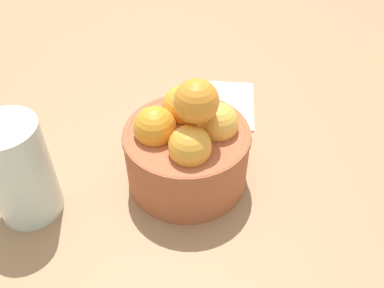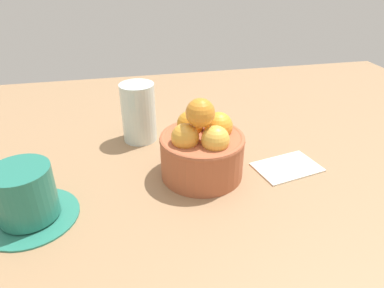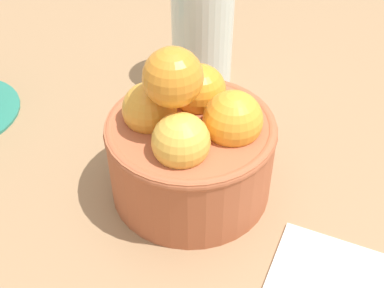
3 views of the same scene
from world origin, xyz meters
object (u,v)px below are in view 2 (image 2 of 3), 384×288
Objects in this scene: water_glass at (139,112)px; folded_napkin at (287,167)px; coffee_cup at (26,197)px; terracotta_bowl at (202,148)px.

water_glass reaches higher than folded_napkin.
coffee_cup is 1.21× the size of folded_napkin.
folded_napkin is (42.86, 4.52, -3.55)cm from coffee_cup.
terracotta_bowl is 1.29× the size of folded_napkin.
coffee_cup is 1.15× the size of water_glass.
water_glass is at bearing 121.47° from terracotta_bowl.
coffee_cup is 43.24cm from folded_napkin.
coffee_cup is at bearing -129.87° from water_glass.
water_glass is at bearing 50.13° from coffee_cup.
terracotta_bowl reaches higher than folded_napkin.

